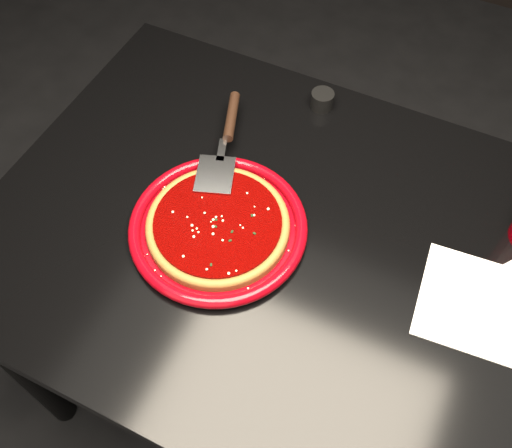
{
  "coord_description": "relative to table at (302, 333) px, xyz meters",
  "views": [
    {
      "loc": [
        0.13,
        -0.51,
        1.61
      ],
      "look_at": [
        -0.11,
        -0.01,
        0.77
      ],
      "focal_mm": 40.0,
      "sensor_mm": 36.0,
      "label": 1
    }
  ],
  "objects": [
    {
      "name": "parmesan_dusting",
      "position": [
        -0.17,
        -0.04,
        0.41
      ],
      "size": [
        0.22,
        0.22,
        0.01
      ],
      "primitive_type": null,
      "color": "beige",
      "rests_on": "plate"
    },
    {
      "name": "basil_flecks",
      "position": [
        -0.17,
        -0.04,
        0.41
      ],
      "size": [
        0.2,
        0.2,
        0.0
      ],
      "primitive_type": null,
      "color": "black",
      "rests_on": "plate"
    },
    {
      "name": "pizza_server",
      "position": [
        -0.24,
        0.12,
        0.41
      ],
      "size": [
        0.18,
        0.3,
        0.02
      ],
      "primitive_type": null,
      "rotation": [
        0.0,
        0.0,
        0.35
      ],
      "color": "silver",
      "rests_on": "plate"
    },
    {
      "name": "plate",
      "position": [
        -0.17,
        -0.04,
        0.39
      ],
      "size": [
        0.34,
        0.34,
        0.02
      ],
      "primitive_type": "cylinder",
      "rotation": [
        0.0,
        0.0,
        0.06
      ],
      "color": "maroon",
      "rests_on": "table"
    },
    {
      "name": "pizza_crust_rim",
      "position": [
        -0.17,
        -0.04,
        0.4
      ],
      "size": [
        0.27,
        0.27,
        0.02
      ],
      "primitive_type": "torus",
      "rotation": [
        0.0,
        0.0,
        0.06
      ],
      "color": "brown",
      "rests_on": "plate"
    },
    {
      "name": "napkin_a",
      "position": [
        0.28,
        0.02,
        0.38
      ],
      "size": [
        0.19,
        0.19,
        0.0
      ],
      "primitive_type": "cube",
      "rotation": [
        0.0,
        0.0,
        0.09
      ],
      "color": "white",
      "rests_on": "table"
    },
    {
      "name": "table",
      "position": [
        0.0,
        0.0,
        0.0
      ],
      "size": [
        1.2,
        0.8,
        0.75
      ],
      "primitive_type": "cube",
      "color": "black",
      "rests_on": "floor"
    },
    {
      "name": "floor",
      "position": [
        0.0,
        0.0,
        -0.38
      ],
      "size": [
        4.0,
        4.0,
        0.01
      ],
      "primitive_type": "cube",
      "color": "black",
      "rests_on": "ground"
    },
    {
      "name": "pizza_crust",
      "position": [
        -0.17,
        -0.04,
        0.39
      ],
      "size": [
        0.27,
        0.27,
        0.01
      ],
      "primitive_type": "cylinder",
      "rotation": [
        0.0,
        0.0,
        0.06
      ],
      "color": "brown",
      "rests_on": "plate"
    },
    {
      "name": "pizza_sauce",
      "position": [
        -0.17,
        -0.04,
        0.4
      ],
      "size": [
        0.24,
        0.24,
        0.01
      ],
      "primitive_type": "cylinder",
      "rotation": [
        0.0,
        0.0,
        0.06
      ],
      "color": "#6E0201",
      "rests_on": "plate"
    },
    {
      "name": "ramekin",
      "position": [
        -0.12,
        0.33,
        0.39
      ],
      "size": [
        0.06,
        0.06,
        0.04
      ],
      "primitive_type": "cylinder",
      "rotation": [
        0.0,
        0.0,
        0.25
      ],
      "color": "black",
      "rests_on": "table"
    }
  ]
}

